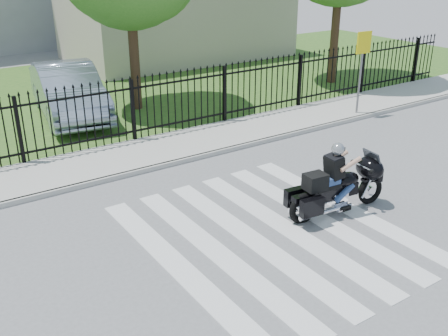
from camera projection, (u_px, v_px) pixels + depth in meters
ground at (270, 234)px, 9.99m from camera, size 120.00×120.00×0.00m
crosswalk at (270, 234)px, 9.99m from camera, size 5.00×5.50×0.01m
sidewalk at (151, 152)px, 13.78m from camera, size 40.00×2.00×0.12m
curb at (170, 164)px, 13.02m from camera, size 40.00×0.12×0.12m
grass_strip at (65, 95)px, 19.14m from camera, size 40.00×12.00×0.02m
iron_fence at (133, 112)px, 14.21m from camera, size 26.00×0.04×1.80m
building_low at (177, 20)px, 25.10m from camera, size 10.00×6.00×3.50m
motorcycle_rider at (337, 184)px, 10.53m from camera, size 2.38×0.88×1.57m
parked_car at (69, 91)px, 16.46m from camera, size 2.44×5.20×1.65m
traffic_sign at (363, 56)px, 16.07m from camera, size 0.56×0.09×2.56m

